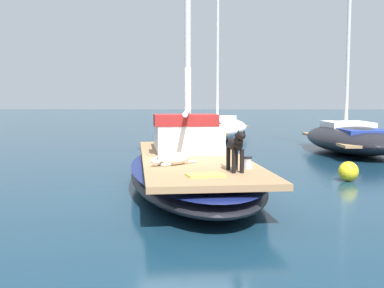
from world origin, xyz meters
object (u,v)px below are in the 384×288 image
Objects in this scene: deck_winch at (248,163)px; mooring_buoy at (348,171)px; moored_boat_starboard_side at (351,137)px; dog_white at (172,159)px; moored_boat_far_astern at (214,128)px; coiled_rope at (168,162)px; sailboat_main at (193,172)px; dog_black at (236,146)px; deck_towel at (205,175)px.

mooring_buoy is (2.51, 2.61, -0.54)m from deck_winch.
deck_winch is 0.03× the size of moored_boat_starboard_side.
dog_white is 0.12× the size of moored_boat_far_astern.
coiled_rope is 9.43m from moored_boat_starboard_side.
deck_winch is 9.25m from moored_boat_starboard_side.
moored_boat_far_astern is at bearing 85.98° from sailboat_main.
moored_boat_far_astern reaches higher than dog_white.
dog_black reaches higher than coiled_rope.
dog_white is 1.88× the size of mooring_buoy.
dog_black reaches higher than sailboat_main.
moored_boat_starboard_side is (5.01, 8.96, -0.16)m from deck_towel.
coiled_rope is 0.74× the size of mooring_buoy.
moored_boat_far_astern is at bearing 84.30° from coiled_rope.
coiled_rope is 12.08m from moored_boat_far_astern.
dog_white is 1.36m from deck_winch.
sailboat_main reaches higher than mooring_buoy.
deck_towel is 10.26m from moored_boat_starboard_side.
dog_black is 0.78m from deck_towel.
deck_winch reaches higher than sailboat_main.
dog_black reaches higher than deck_towel.
moored_boat_starboard_side is at bearing 60.78° from deck_towel.
moored_boat_starboard_side is at bearing 72.33° from mooring_buoy.
deck_winch is (1.29, -0.43, -0.01)m from dog_white.
dog_black is 0.13× the size of moored_boat_far_astern.
moored_boat_starboard_side is (4.51, 8.53, -0.57)m from dog_black.
coiled_rope is 0.05× the size of moored_boat_far_astern.
dog_white is 4.41m from mooring_buoy.
coiled_rope is (-1.15, 0.99, -0.40)m from dog_black.
moored_boat_starboard_side is at bearing 62.13° from dog_black.
moored_boat_starboard_side is (5.66, 7.54, -0.17)m from coiled_rope.
deck_winch is at bearing -61.08° from sailboat_main.
dog_white is at bearing -105.10° from sailboat_main.
moored_boat_far_astern reaches higher than sailboat_main.
deck_towel is at bearing -84.90° from sailboat_main.
moored_boat_starboard_side reaches higher than dog_black.
coiled_rope is 1.56m from deck_towel.
deck_winch is at bearing -117.60° from moored_boat_starboard_side.
deck_winch is at bearing -133.79° from mooring_buoy.
moored_boat_starboard_side is at bearing 62.40° from deck_winch.
dog_white reaches higher than deck_winch.
deck_towel is 4.70m from mooring_buoy.
dog_white is 1.33m from deck_towel.
dog_black is 4.11m from mooring_buoy.
moored_boat_starboard_side is 5.86m from mooring_buoy.
moored_boat_starboard_side is (5.58, 7.76, -0.25)m from dog_white.
dog_black is 2.89× the size of coiled_rope.
moored_boat_starboard_side reaches higher than mooring_buoy.
deck_towel is at bearing -119.22° from moored_boat_starboard_side.
dog_white reaches higher than coiled_rope.
dog_black is 1.35m from dog_white.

